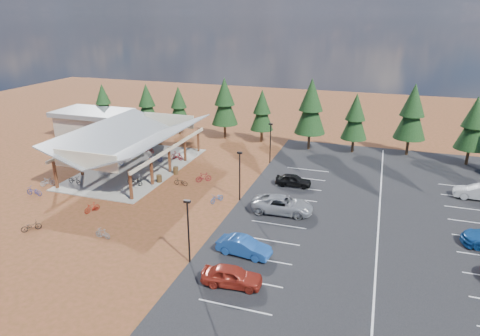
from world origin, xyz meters
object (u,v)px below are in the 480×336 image
bike_4 (135,181)px  car_1 (244,247)px  bike_11 (92,208)px  bike_15 (204,177)px  trash_bin_0 (159,179)px  car_9 (478,192)px  car_2 (282,205)px  bike_3 (149,149)px  bike_5 (137,176)px  outbuilding (94,122)px  bike_9 (47,182)px  bike_7 (177,156)px  car_0 (232,276)px  bike_6 (155,158)px  bike_13 (103,233)px  bike_0 (75,180)px  bike_1 (104,173)px  lamp_post_0 (188,227)px  trash_bin_1 (176,171)px  bike_12 (31,226)px  bike_pavilion (134,138)px  lamp_post_1 (240,173)px  bike_14 (217,198)px  bike_2 (116,161)px  bike_16 (181,182)px  lamp_post_2 (270,140)px  bike_10 (34,191)px

bike_4 → car_1: car_1 is taller
bike_11 → bike_15: bike_15 is taller
trash_bin_0 → car_9: bearing=10.7°
car_2 → bike_3: bearing=56.9°
bike_5 → bike_11: (0.08, -8.26, -0.13)m
outbuilding → bike_9: outbuilding is taller
bike_7 → car_0: bearing=-132.7°
bike_6 → bike_13: bearing=-176.5°
bike_0 → bike_15: (13.09, 5.36, -0.04)m
car_0 → bike_0: bearing=56.6°
trash_bin_0 → bike_1: 6.81m
lamp_post_0 → trash_bin_1: size_ratio=5.71×
trash_bin_1 → bike_12: (-5.67, -16.51, -0.01)m
trash_bin_1 → bike_7: bearing=114.6°
bike_5 → bike_11: bike_5 is taller
trash_bin_1 → bike_3: bearing=139.6°
bike_pavilion → car_1: 23.95m
trash_bin_0 → lamp_post_1: bearing=-9.3°
bike_3 → bike_5: size_ratio=1.07×
bike_4 → bike_12: size_ratio=1.12×
bike_6 → bike_0: bearing=141.5°
trash_bin_1 → bike_13: 15.68m
trash_bin_0 → bike_4: 2.68m
bike_0 → bike_14: (16.52, 0.71, -0.13)m
bike_2 → bike_7: bike_7 is taller
bike_1 → bike_16: size_ratio=1.01×
bike_14 → bike_3: bearing=164.4°
lamp_post_2 → bike_0: size_ratio=2.78×
bike_0 → bike_13: 13.54m
bike_7 → bike_16: bike_7 is taller
bike_3 → bike_14: bike_3 is taller
trash_bin_0 → bike_7: 7.66m
bike_11 → car_1: (16.05, -2.70, 0.27)m
car_9 → bike_3: bearing=-90.9°
bike_0 → bike_3: size_ratio=1.03×
bike_2 → bike_5: (5.28, -3.83, 0.00)m
car_2 → bike_4: bearing=81.8°
bike_4 → bike_3: bearing=22.9°
bike_3 → lamp_post_2: bearing=-70.9°
lamp_post_1 → bike_10: 21.51m
lamp_post_2 → bike_10: lamp_post_2 is taller
outbuilding → bike_3: (12.55, -5.40, -1.39)m
lamp_post_1 → trash_bin_0: size_ratio=5.71×
bike_15 → car_1: 16.02m
bike_12 → trash_bin_1: bearing=-70.2°
lamp_post_0 → bike_11: size_ratio=3.22×
outbuilding → bike_14: (27.00, -17.18, -1.57)m
trash_bin_1 → car_2: bearing=-23.3°
bike_15 → car_9: 28.63m
car_0 → outbuilding: bearing=42.4°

